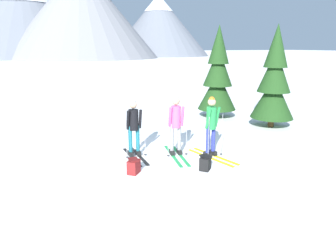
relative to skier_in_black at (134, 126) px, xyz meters
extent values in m
plane|color=white|center=(0.98, -0.34, -0.90)|extent=(400.00, 400.00, 0.00)
cube|color=black|center=(0.11, -0.09, -0.89)|extent=(0.12, 1.57, 0.02)
cube|color=black|center=(-0.11, -0.09, -0.89)|extent=(0.12, 1.57, 0.02)
cube|color=black|center=(0.11, 0.01, -0.82)|extent=(0.11, 0.26, 0.12)
cylinder|color=#1E6B7A|center=(0.11, 0.01, -0.39)|extent=(0.11, 0.11, 0.78)
cube|color=black|center=(-0.11, 0.01, -0.82)|extent=(0.11, 0.26, 0.12)
cylinder|color=#1E6B7A|center=(-0.11, 0.01, -0.39)|extent=(0.11, 0.11, 0.78)
cylinder|color=black|center=(0.00, 0.01, 0.18)|extent=(0.28, 0.28, 0.59)
sphere|color=tan|center=(0.00, 0.01, 0.61)|extent=(0.21, 0.21, 0.21)
sphere|color=gray|center=(0.00, 0.01, 0.67)|extent=(0.16, 0.16, 0.16)
cylinder|color=black|center=(0.18, -0.05, 0.20)|extent=(0.08, 0.19, 0.56)
cylinder|color=black|center=(-0.18, -0.05, 0.20)|extent=(0.08, 0.19, 0.56)
cylinder|color=#A5A5AD|center=(0.27, -0.16, -0.31)|extent=(0.02, 0.02, 1.17)
cylinder|color=black|center=(0.27, -0.16, -0.84)|extent=(0.07, 0.07, 0.01)
cylinder|color=#A5A5AD|center=(-0.27, -0.17, -0.31)|extent=(0.02, 0.02, 1.17)
cylinder|color=black|center=(-0.27, -0.17, -0.84)|extent=(0.07, 0.07, 0.01)
cube|color=green|center=(1.23, -0.48, -0.89)|extent=(0.36, 1.78, 0.02)
cube|color=green|center=(1.02, -0.45, -0.89)|extent=(0.36, 1.78, 0.02)
cube|color=black|center=(1.25, -0.38, -0.82)|extent=(0.15, 0.27, 0.12)
cylinder|color=gray|center=(1.25, -0.38, -0.36)|extent=(0.11, 0.11, 0.83)
cube|color=black|center=(1.03, -0.35, -0.82)|extent=(0.15, 0.27, 0.12)
cylinder|color=gray|center=(1.03, -0.35, -0.36)|extent=(0.11, 0.11, 0.83)
cylinder|color=#E55193|center=(1.14, -0.36, 0.24)|extent=(0.28, 0.28, 0.62)
sphere|color=tan|center=(1.14, -0.36, 0.70)|extent=(0.22, 0.22, 0.22)
sphere|color=gray|center=(1.14, -0.36, 0.77)|extent=(0.17, 0.17, 0.17)
cylinder|color=#E55193|center=(1.31, -0.45, 0.26)|extent=(0.11, 0.21, 0.59)
cylinder|color=#E55193|center=(0.95, -0.40, 0.26)|extent=(0.11, 0.21, 0.59)
cylinder|color=#A5A5AD|center=(1.38, -0.58, -0.27)|extent=(0.02, 0.02, 1.24)
cylinder|color=black|center=(1.38, -0.58, -0.84)|extent=(0.07, 0.07, 0.01)
cylinder|color=#A5A5AD|center=(0.85, -0.50, -0.27)|extent=(0.02, 0.02, 1.24)
cylinder|color=black|center=(0.85, -0.50, -0.84)|extent=(0.07, 0.07, 0.01)
cube|color=#384C99|center=(1.17, -0.20, 0.28)|extent=(0.28, 0.20, 0.36)
cube|color=yellow|center=(2.14, -0.95, -0.89)|extent=(0.55, 1.70, 0.02)
cube|color=yellow|center=(1.92, -1.00, -0.89)|extent=(0.55, 1.70, 0.02)
cube|color=black|center=(2.11, -0.85, -0.82)|extent=(0.18, 0.28, 0.12)
cylinder|color=#2D389E|center=(2.11, -0.85, -0.36)|extent=(0.11, 0.11, 0.83)
cube|color=black|center=(1.90, -0.91, -0.82)|extent=(0.18, 0.28, 0.12)
cylinder|color=#2D389E|center=(1.90, -0.91, -0.36)|extent=(0.11, 0.11, 0.83)
cylinder|color=#238C42|center=(2.00, -0.88, 0.24)|extent=(0.28, 0.28, 0.62)
sphere|color=tan|center=(2.00, -0.88, 0.70)|extent=(0.22, 0.22, 0.22)
sphere|color=#B76019|center=(2.00, -0.88, 0.77)|extent=(0.17, 0.17, 0.17)
cylinder|color=#238C42|center=(2.19, -0.89, 0.26)|extent=(0.13, 0.21, 0.59)
cylinder|color=#238C42|center=(1.85, -0.99, 0.26)|extent=(0.13, 0.21, 0.59)
cylinder|color=#A5A5AD|center=(2.31, -0.98, -0.28)|extent=(0.02, 0.02, 1.24)
cylinder|color=black|center=(2.31, -0.98, -0.84)|extent=(0.07, 0.07, 0.01)
cylinder|color=#A5A5AD|center=(1.79, -1.13, -0.28)|extent=(0.02, 0.02, 1.24)
cylinder|color=black|center=(1.79, -1.13, -0.84)|extent=(0.07, 0.07, 0.01)
cylinder|color=#51381E|center=(5.89, 1.05, -0.52)|extent=(0.24, 0.24, 0.76)
cone|color=#1E4219|center=(5.89, 1.05, 0.29)|extent=(1.63, 1.63, 1.61)
cone|color=#1E4219|center=(5.89, 1.05, 1.30)|extent=(1.24, 1.24, 1.61)
cone|color=#1E4219|center=(5.89, 1.05, 2.23)|extent=(0.89, 0.89, 1.61)
cylinder|color=#51381E|center=(4.78, 3.30, -0.51)|extent=(0.24, 0.24, 0.78)
cone|color=#1E4219|center=(4.78, 3.30, 0.31)|extent=(1.66, 1.66, 1.64)
cone|color=#1E4219|center=(4.78, 3.30, 1.34)|extent=(1.27, 1.27, 1.64)
cone|color=#1E4219|center=(4.78, 3.30, 2.29)|extent=(0.90, 0.90, 1.64)
cube|color=black|center=(1.39, -1.67, -0.73)|extent=(0.40, 0.40, 0.34)
cube|color=black|center=(1.39, -1.67, -0.54)|extent=(0.22, 0.28, 0.04)
cube|color=maroon|center=(-0.37, -1.18, -0.73)|extent=(0.39, 0.40, 0.34)
cube|color=maroon|center=(-0.37, -1.18, -0.54)|extent=(0.22, 0.28, 0.04)
cone|color=slate|center=(-5.21, 89.17, 10.32)|extent=(43.88, 43.88, 22.44)
cone|color=gray|center=(8.99, 77.60, 11.12)|extent=(39.91, 39.91, 24.04)
cone|color=slate|center=(34.60, 87.99, 8.76)|extent=(33.06, 33.06, 19.31)
cone|color=white|center=(34.60, 87.99, 15.74)|extent=(9.64, 9.64, 5.36)
camera|label=1|loc=(-2.29, -7.99, 2.20)|focal=32.23mm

